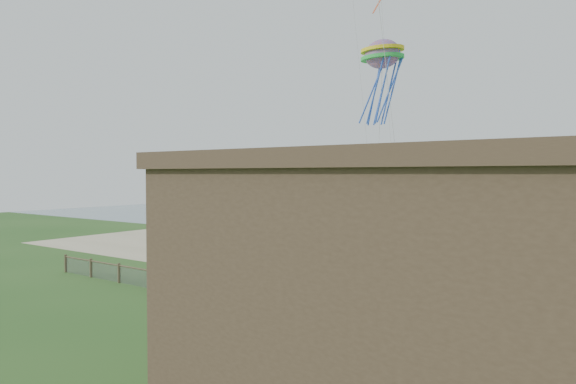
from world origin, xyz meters
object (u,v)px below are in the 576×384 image
(motel, at_px, (524,317))
(picnic_table, at_px, (280,328))
(chainlink_fence, at_px, (269,301))
(octopus_kite, at_px, (382,78))

(motel, height_order, picnic_table, motel)
(chainlink_fence, xyz_separation_m, octopus_kite, (1.02, 10.64, 12.53))
(picnic_table, xyz_separation_m, octopus_kite, (-1.55, 13.24, 12.75))
(chainlink_fence, relative_size, motel, 2.41)
(picnic_table, bearing_deg, chainlink_fence, 121.99)
(motel, xyz_separation_m, picnic_table, (-10.43, 4.40, -3.17))
(chainlink_fence, bearing_deg, picnic_table, -45.33)
(motel, bearing_deg, chainlink_fence, 151.70)
(chainlink_fence, bearing_deg, octopus_kite, 84.55)
(picnic_table, relative_size, octopus_kite, 0.26)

